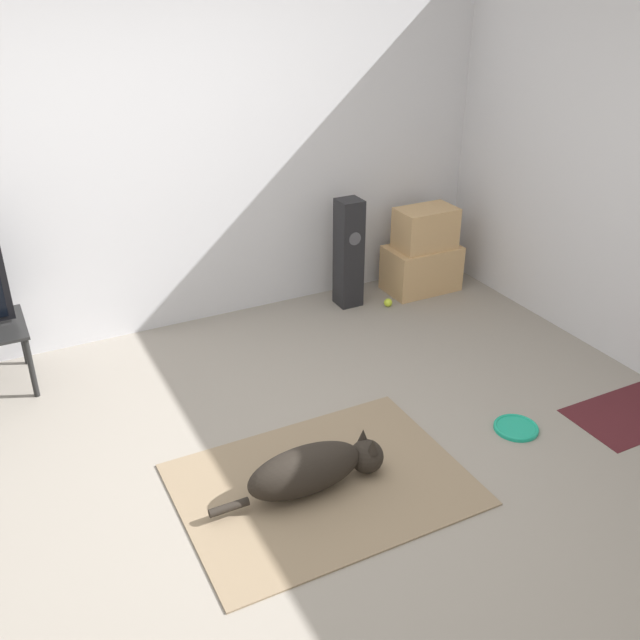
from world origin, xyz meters
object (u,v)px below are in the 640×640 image
at_px(dog, 314,469).
at_px(tennis_ball_by_boxes, 388,303).
at_px(cardboard_box_lower, 421,268).
at_px(cardboard_box_upper, 426,228).
at_px(tennis_ball_near_speaker, 357,300).
at_px(frisbee, 516,428).
at_px(floor_speaker, 349,253).

xyz_separation_m(dog, tennis_ball_by_boxes, (1.50, 1.68, -0.11)).
distance_m(dog, cardboard_box_lower, 2.66).
relative_size(cardboard_box_lower, tennis_ball_by_boxes, 8.94).
relative_size(dog, cardboard_box_upper, 2.07).
height_order(cardboard_box_lower, tennis_ball_by_boxes, cardboard_box_lower).
xyz_separation_m(tennis_ball_by_boxes, tennis_ball_near_speaker, (-0.20, 0.16, 0.00)).
height_order(frisbee, cardboard_box_upper, cardboard_box_upper).
height_order(cardboard_box_upper, tennis_ball_near_speaker, cardboard_box_upper).
relative_size(dog, floor_speaker, 1.13).
bearing_deg(dog, tennis_ball_by_boxes, 48.26).
distance_m(dog, cardboard_box_upper, 2.68).
bearing_deg(cardboard_box_lower, frisbee, -107.83).
bearing_deg(tennis_ball_near_speaker, cardboard_box_lower, 0.50).
height_order(cardboard_box_lower, tennis_ball_near_speaker, cardboard_box_lower).
distance_m(dog, tennis_ball_by_boxes, 2.26).
distance_m(cardboard_box_upper, floor_speaker, 0.69).
bearing_deg(cardboard_box_upper, frisbee, -108.08).
relative_size(cardboard_box_lower, cardboard_box_upper, 1.25).
height_order(cardboard_box_lower, cardboard_box_upper, cardboard_box_upper).
relative_size(frisbee, tennis_ball_near_speaker, 3.97).
distance_m(frisbee, cardboard_box_upper, 2.06).
bearing_deg(tennis_ball_by_boxes, dog, -131.74).
relative_size(frisbee, tennis_ball_by_boxes, 3.97).
xyz_separation_m(dog, cardboard_box_lower, (1.91, 1.84, 0.05)).
bearing_deg(tennis_ball_near_speaker, tennis_ball_by_boxes, -37.87).
bearing_deg(frisbee, tennis_ball_near_speaker, 89.99).
bearing_deg(frisbee, cardboard_box_upper, 71.92).
distance_m(cardboard_box_lower, cardboard_box_upper, 0.35).
distance_m(dog, floor_speaker, 2.27).
xyz_separation_m(dog, tennis_ball_near_speaker, (1.30, 1.84, -0.11)).
bearing_deg(tennis_ball_by_boxes, cardboard_box_lower, 21.18).
xyz_separation_m(cardboard_box_upper, tennis_ball_near_speaker, (-0.62, 0.01, -0.51)).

